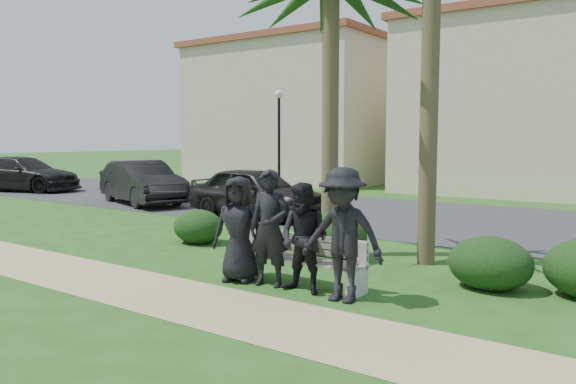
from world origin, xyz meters
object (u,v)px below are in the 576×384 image
(man_d, at_px, (343,235))
(car_b, at_px, (142,182))
(man_a, at_px, (239,229))
(park_bench, at_px, (300,264))
(car_a, at_px, (256,192))
(car_c, at_px, (23,174))
(man_b, at_px, (270,228))
(street_lamp, at_px, (279,122))
(man_c, at_px, (304,238))

(man_d, xyz_separation_m, car_b, (-11.47, 6.13, -0.19))
(man_a, relative_size, car_b, 0.37)
(park_bench, relative_size, car_a, 0.51)
(car_c, bearing_deg, man_b, -128.53)
(car_b, relative_size, car_c, 0.89)
(street_lamp, xyz_separation_m, car_c, (-9.01, -6.29, -2.21))
(man_b, distance_m, man_c, 0.66)
(man_a, distance_m, car_c, 18.59)
(man_d, bearing_deg, car_b, 147.52)
(man_c, bearing_deg, street_lamp, 127.47)
(man_d, distance_m, car_c, 20.39)
(man_d, xyz_separation_m, car_c, (-19.39, 6.31, -0.20))
(car_a, xyz_separation_m, car_c, (-13.21, 0.52, 0.01))
(street_lamp, relative_size, car_c, 0.85)
(man_a, xyz_separation_m, car_b, (-9.57, 6.11, -0.09))
(man_b, bearing_deg, man_a, 171.84)
(man_a, xyz_separation_m, man_d, (1.89, -0.02, 0.10))
(man_c, xyz_separation_m, car_c, (-18.72, 6.27, -0.08))
(street_lamp, relative_size, man_b, 2.40)
(man_a, bearing_deg, car_b, 129.64)
(street_lamp, relative_size, car_a, 1.01)
(park_bench, bearing_deg, man_a, -161.16)
(park_bench, distance_m, car_b, 12.00)
(man_b, height_order, car_a, man_b)
(man_c, distance_m, car_c, 19.75)
(man_c, xyz_separation_m, car_a, (-5.52, 5.75, -0.09))
(man_c, distance_m, man_d, 0.67)
(man_d, relative_size, car_a, 0.44)
(man_d, bearing_deg, car_c, 157.64)
(park_bench, xyz_separation_m, car_c, (-18.43, 5.95, 0.39))
(street_lamp, height_order, car_c, street_lamp)
(man_b, height_order, man_c, man_b)
(street_lamp, distance_m, man_a, 15.31)
(man_c, height_order, car_b, man_c)
(man_c, height_order, car_a, man_c)
(street_lamp, relative_size, man_a, 2.58)
(street_lamp, relative_size, man_d, 2.30)
(street_lamp, relative_size, man_c, 2.65)
(car_a, bearing_deg, man_a, -141.58)
(man_d, relative_size, car_b, 0.41)
(car_a, bearing_deg, street_lamp, 33.44)
(street_lamp, height_order, man_a, street_lamp)
(street_lamp, distance_m, car_c, 11.21)
(street_lamp, distance_m, park_bench, 15.66)
(man_c, height_order, car_c, man_c)
(man_d, bearing_deg, car_a, 132.52)
(car_b, distance_m, car_c, 7.92)
(park_bench, xyz_separation_m, man_b, (-0.36, -0.29, 0.56))
(man_b, relative_size, car_c, 0.35)
(man_d, bearing_deg, man_c, 172.49)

